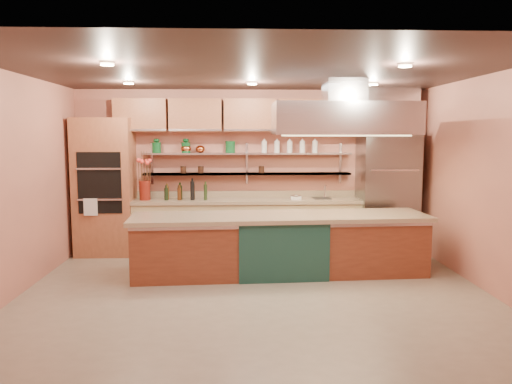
{
  "coord_description": "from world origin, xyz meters",
  "views": [
    {
      "loc": [
        -0.24,
        -6.26,
        2.03
      ],
      "look_at": [
        0.05,
        1.0,
        1.19
      ],
      "focal_mm": 35.0,
      "sensor_mm": 36.0,
      "label": 1
    }
  ],
  "objects_px": {
    "kitchen_scale": "(296,196)",
    "copper_kettle": "(200,149)",
    "green_canister": "(230,147)",
    "refrigerator": "(387,192)",
    "flower_vase": "(145,190)",
    "island": "(280,244)"
  },
  "relations": [
    {
      "from": "kitchen_scale",
      "to": "green_canister",
      "type": "xyz_separation_m",
      "value": [
        -1.12,
        0.22,
        0.84
      ]
    },
    {
      "from": "kitchen_scale",
      "to": "copper_kettle",
      "type": "height_order",
      "value": "copper_kettle"
    },
    {
      "from": "refrigerator",
      "to": "green_canister",
      "type": "distance_m",
      "value": 2.8
    },
    {
      "from": "refrigerator",
      "to": "kitchen_scale",
      "type": "distance_m",
      "value": 1.57
    },
    {
      "from": "flower_vase",
      "to": "island",
      "type": "bearing_deg",
      "value": -30.93
    },
    {
      "from": "island",
      "to": "kitchen_scale",
      "type": "height_order",
      "value": "kitchen_scale"
    },
    {
      "from": "refrigerator",
      "to": "green_canister",
      "type": "height_order",
      "value": "refrigerator"
    },
    {
      "from": "refrigerator",
      "to": "flower_vase",
      "type": "relative_size",
      "value": 6.44
    },
    {
      "from": "flower_vase",
      "to": "green_canister",
      "type": "bearing_deg",
      "value": 8.69
    },
    {
      "from": "kitchen_scale",
      "to": "copper_kettle",
      "type": "xyz_separation_m",
      "value": [
        -1.63,
        0.22,
        0.8
      ]
    },
    {
      "from": "copper_kettle",
      "to": "green_canister",
      "type": "height_order",
      "value": "green_canister"
    },
    {
      "from": "island",
      "to": "kitchen_scale",
      "type": "distance_m",
      "value": 1.46
    },
    {
      "from": "refrigerator",
      "to": "green_canister",
      "type": "bearing_deg",
      "value": 175.11
    },
    {
      "from": "island",
      "to": "copper_kettle",
      "type": "distance_m",
      "value": 2.38
    },
    {
      "from": "refrigerator",
      "to": "copper_kettle",
      "type": "relative_size",
      "value": 12.96
    },
    {
      "from": "island",
      "to": "copper_kettle",
      "type": "xyz_separation_m",
      "value": [
        -1.25,
        1.52,
        1.34
      ]
    },
    {
      "from": "refrigerator",
      "to": "copper_kettle",
      "type": "distance_m",
      "value": 3.29
    },
    {
      "from": "refrigerator",
      "to": "green_canister",
      "type": "relative_size",
      "value": 10.46
    },
    {
      "from": "flower_vase",
      "to": "copper_kettle",
      "type": "height_order",
      "value": "copper_kettle"
    },
    {
      "from": "green_canister",
      "to": "copper_kettle",
      "type": "bearing_deg",
      "value": 180.0
    },
    {
      "from": "kitchen_scale",
      "to": "green_canister",
      "type": "height_order",
      "value": "green_canister"
    },
    {
      "from": "island",
      "to": "green_canister",
      "type": "relative_size",
      "value": 20.84
    }
  ]
}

